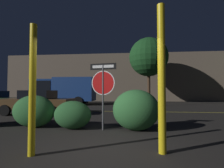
{
  "coord_description": "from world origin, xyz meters",
  "views": [
    {
      "loc": [
        0.62,
        -4.05,
        1.35
      ],
      "look_at": [
        -0.23,
        4.24,
        1.68
      ],
      "focal_mm": 28.0,
      "sensor_mm": 36.0,
      "label": 1
    }
  ],
  "objects_px": {
    "yellow_pole_left": "(33,89)",
    "hedge_bush_2": "(73,115)",
    "tree_0": "(149,57)",
    "passing_car_2": "(37,102)",
    "yellow_pole_right": "(162,78)",
    "hedge_bush_3": "(136,110)",
    "delivery_truck": "(62,89)",
    "street_lamp": "(159,64)",
    "stop_sign": "(103,83)",
    "hedge_bush_1": "(34,111)"
  },
  "relations": [
    {
      "from": "passing_car_2",
      "to": "yellow_pole_right",
      "type": "bearing_deg",
      "value": -135.03
    },
    {
      "from": "hedge_bush_2",
      "to": "passing_car_2",
      "type": "relative_size",
      "value": 0.31
    },
    {
      "from": "delivery_truck",
      "to": "street_lamp",
      "type": "relative_size",
      "value": 0.95
    },
    {
      "from": "hedge_bush_1",
      "to": "hedge_bush_2",
      "type": "xyz_separation_m",
      "value": [
        1.55,
        -0.14,
        -0.1
      ]
    },
    {
      "from": "yellow_pole_right",
      "to": "stop_sign",
      "type": "bearing_deg",
      "value": 127.8
    },
    {
      "from": "yellow_pole_left",
      "to": "street_lamp",
      "type": "xyz_separation_m",
      "value": [
        4.75,
        12.86,
        2.45
      ]
    },
    {
      "from": "yellow_pole_left",
      "to": "hedge_bush_2",
      "type": "bearing_deg",
      "value": 89.7
    },
    {
      "from": "yellow_pole_left",
      "to": "delivery_truck",
      "type": "distance_m",
      "value": 14.2
    },
    {
      "from": "delivery_truck",
      "to": "passing_car_2",
      "type": "bearing_deg",
      "value": -169.92
    },
    {
      "from": "yellow_pole_left",
      "to": "hedge_bush_1",
      "type": "xyz_separation_m",
      "value": [
        -1.54,
        2.73,
        -0.8
      ]
    },
    {
      "from": "yellow_pole_left",
      "to": "hedge_bush_3",
      "type": "xyz_separation_m",
      "value": [
        2.25,
        2.6,
        -0.69
      ]
    },
    {
      "from": "stop_sign",
      "to": "street_lamp",
      "type": "relative_size",
      "value": 0.36
    },
    {
      "from": "passing_car_2",
      "to": "tree_0",
      "type": "xyz_separation_m",
      "value": [
        7.58,
        10.14,
        4.49
      ]
    },
    {
      "from": "stop_sign",
      "to": "hedge_bush_3",
      "type": "relative_size",
      "value": 1.45
    },
    {
      "from": "stop_sign",
      "to": "hedge_bush_1",
      "type": "distance_m",
      "value": 2.86
    },
    {
      "from": "yellow_pole_right",
      "to": "hedge_bush_3",
      "type": "bearing_deg",
      "value": 102.7
    },
    {
      "from": "yellow_pole_right",
      "to": "hedge_bush_2",
      "type": "bearing_deg",
      "value": 141.58
    },
    {
      "from": "yellow_pole_left",
      "to": "hedge_bush_2",
      "type": "distance_m",
      "value": 2.74
    },
    {
      "from": "yellow_pole_left",
      "to": "yellow_pole_right",
      "type": "xyz_separation_m",
      "value": [
        2.74,
        0.42,
        0.25
      ]
    },
    {
      "from": "yellow_pole_right",
      "to": "yellow_pole_left",
      "type": "bearing_deg",
      "value": -171.3
    },
    {
      "from": "hedge_bush_2",
      "to": "yellow_pole_left",
      "type": "bearing_deg",
      "value": -90.3
    },
    {
      "from": "hedge_bush_1",
      "to": "street_lamp",
      "type": "height_order",
      "value": "street_lamp"
    },
    {
      "from": "stop_sign",
      "to": "yellow_pole_right",
      "type": "relative_size",
      "value": 0.71
    },
    {
      "from": "delivery_truck",
      "to": "tree_0",
      "type": "distance_m",
      "value": 10.09
    },
    {
      "from": "passing_car_2",
      "to": "hedge_bush_3",
      "type": "bearing_deg",
      "value": -124.53
    },
    {
      "from": "hedge_bush_1",
      "to": "tree_0",
      "type": "height_order",
      "value": "tree_0"
    },
    {
      "from": "stop_sign",
      "to": "hedge_bush_2",
      "type": "bearing_deg",
      "value": -172.51
    },
    {
      "from": "street_lamp",
      "to": "yellow_pole_right",
      "type": "bearing_deg",
      "value": -99.18
    },
    {
      "from": "hedge_bush_2",
      "to": "hedge_bush_3",
      "type": "distance_m",
      "value": 2.25
    },
    {
      "from": "yellow_pole_left",
      "to": "tree_0",
      "type": "distance_m",
      "value": 17.38
    },
    {
      "from": "delivery_truck",
      "to": "tree_0",
      "type": "bearing_deg",
      "value": -71.46
    },
    {
      "from": "stop_sign",
      "to": "tree_0",
      "type": "bearing_deg",
      "value": 88.48
    },
    {
      "from": "yellow_pole_right",
      "to": "hedge_bush_2",
      "type": "relative_size",
      "value": 2.45
    },
    {
      "from": "yellow_pole_left",
      "to": "delivery_truck",
      "type": "xyz_separation_m",
      "value": [
        -4.73,
        13.39,
        0.14
      ]
    },
    {
      "from": "passing_car_2",
      "to": "street_lamp",
      "type": "distance_m",
      "value": 10.93
    },
    {
      "from": "yellow_pole_left",
      "to": "tree_0",
      "type": "xyz_separation_m",
      "value": [
        4.17,
        16.44,
        3.8
      ]
    },
    {
      "from": "yellow_pole_left",
      "to": "tree_0",
      "type": "relative_size",
      "value": 0.38
    },
    {
      "from": "hedge_bush_3",
      "to": "yellow_pole_right",
      "type": "bearing_deg",
      "value": -77.3
    },
    {
      "from": "hedge_bush_2",
      "to": "delivery_truck",
      "type": "xyz_separation_m",
      "value": [
        -4.74,
        10.8,
        1.03
      ]
    },
    {
      "from": "yellow_pole_right",
      "to": "street_lamp",
      "type": "xyz_separation_m",
      "value": [
        2.01,
        12.44,
        2.2
      ]
    },
    {
      "from": "stop_sign",
      "to": "hedge_bush_1",
      "type": "xyz_separation_m",
      "value": [
        -2.65,
        0.21,
        -1.05
      ]
    },
    {
      "from": "hedge_bush_2",
      "to": "tree_0",
      "type": "height_order",
      "value": "tree_0"
    },
    {
      "from": "yellow_pole_left",
      "to": "hedge_bush_1",
      "type": "distance_m",
      "value": 3.23
    },
    {
      "from": "yellow_pole_left",
      "to": "hedge_bush_3",
      "type": "relative_size",
      "value": 1.74
    },
    {
      "from": "stop_sign",
      "to": "hedge_bush_2",
      "type": "xyz_separation_m",
      "value": [
        -1.1,
        0.06,
        -1.14
      ]
    },
    {
      "from": "yellow_pole_right",
      "to": "street_lamp",
      "type": "height_order",
      "value": "street_lamp"
    },
    {
      "from": "stop_sign",
      "to": "yellow_pole_left",
      "type": "xyz_separation_m",
      "value": [
        -1.11,
        -2.52,
        -0.25
      ]
    },
    {
      "from": "yellow_pole_left",
      "to": "hedge_bush_1",
      "type": "relative_size",
      "value": 1.74
    },
    {
      "from": "hedge_bush_3",
      "to": "delivery_truck",
      "type": "distance_m",
      "value": 12.88
    },
    {
      "from": "hedge_bush_1",
      "to": "tree_0",
      "type": "relative_size",
      "value": 0.22
    }
  ]
}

